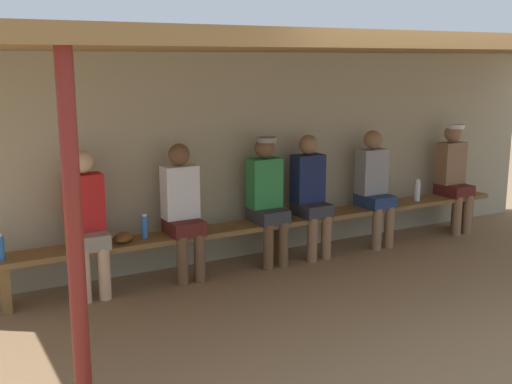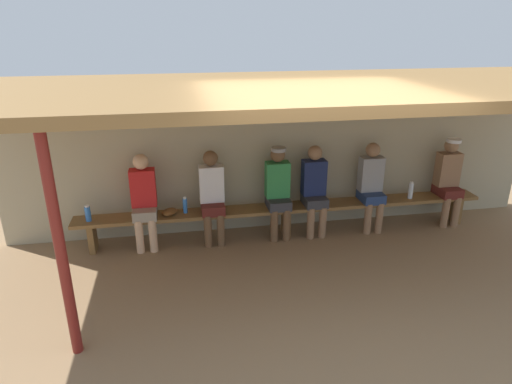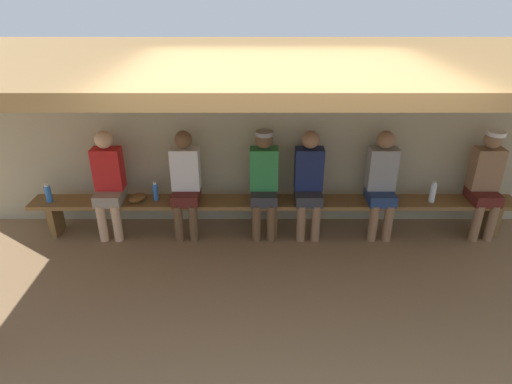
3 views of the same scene
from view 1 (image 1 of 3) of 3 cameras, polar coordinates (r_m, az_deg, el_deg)
The scene contains 15 objects.
ground_plane at distance 5.65m, azimuth 10.18°, elevation -10.44°, with size 24.00×24.00×0.00m, color #8C6D4C.
back_wall at distance 6.96m, azimuth 0.08°, elevation 3.39°, with size 8.00×0.20×2.20m, color tan.
dugout_roof at distance 5.79m, azimuth 6.53°, elevation 13.11°, with size 8.00×2.80×0.12m, color olive.
support_post at distance 3.69m, azimuth -16.00°, elevation -4.75°, with size 0.10×0.10×2.20m, color maroon.
bench at distance 6.73m, azimuth 1.95°, elevation -3.12°, with size 6.00×0.36×0.46m.
player_leftmost at distance 8.24m, azimuth 17.40°, elevation 1.68°, with size 0.34×0.42×1.34m.
player_near_post at distance 6.18m, azimuth -6.64°, elevation -1.28°, with size 0.34×0.42×1.34m.
player_with_sunglasses at distance 6.87m, azimuth 4.94°, elevation 0.09°, with size 0.34×0.42×1.34m.
player_in_blue at distance 6.58m, azimuth 1.00°, elevation -0.23°, with size 0.34×0.42×1.34m.
player_in_red at distance 7.39m, azimuth 10.62°, elevation 0.77°, with size 0.34×0.42×1.34m.
player_in_white at distance 5.90m, azimuth -15.06°, elevation -2.26°, with size 0.34×0.42×1.34m.
water_bottle_blue at distance 7.81m, azimuth 14.32°, elevation 0.12°, with size 0.07×0.07×0.26m.
water_bottle_orange at distance 6.10m, azimuth -10.00°, elevation -3.07°, with size 0.06×0.06×0.24m.
water_bottle_green at distance 5.78m, azimuth -22.11°, elevation -4.65°, with size 0.08×0.08×0.23m.
baseball_glove_worn at distance 6.02m, azimuth -11.86°, elevation -4.02°, with size 0.24×0.17×0.09m, color brown.
Camera 1 is at (-3.36, -4.02, 2.13)m, focal length 44.36 mm.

